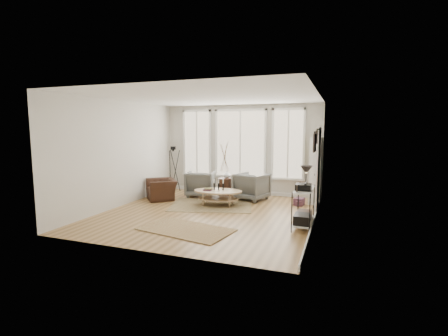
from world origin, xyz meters
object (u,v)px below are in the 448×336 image
at_px(low_shelf, 304,203).
at_px(armchair_right, 252,186).
at_px(side_table, 225,171).
at_px(accent_chair, 162,189).
at_px(bookcase, 316,170).
at_px(armchair_left, 201,184).
at_px(coffee_table, 218,194).

distance_m(low_shelf, armchair_right, 2.84).
relative_size(armchair_right, side_table, 0.51).
bearing_deg(accent_chair, low_shelf, 31.72).
xyz_separation_m(low_shelf, armchair_right, (-1.77, 2.22, -0.10)).
bearing_deg(side_table, bookcase, 8.37).
bearing_deg(side_table, armchair_right, 6.23).
bearing_deg(low_shelf, accent_chair, 162.86).
xyz_separation_m(low_shelf, armchair_left, (-3.42, 2.14, -0.11)).
height_order(coffee_table, armchair_right, armchair_right).
bearing_deg(side_table, accent_chair, -155.87).
bearing_deg(armchair_left, accent_chair, 27.98).
bearing_deg(armchair_left, coffee_table, 122.01).
bearing_deg(side_table, coffee_table, -81.62).
relative_size(bookcase, armchair_right, 2.30).
xyz_separation_m(coffee_table, accent_chair, (-1.89, 0.18, -0.03)).
xyz_separation_m(armchair_left, armchair_right, (1.65, 0.08, 0.01)).
relative_size(armchair_left, accent_chair, 0.94).
height_order(coffee_table, armchair_left, armchair_left).
relative_size(bookcase, accent_chair, 2.20).
distance_m(low_shelf, side_table, 3.38).
bearing_deg(armchair_left, low_shelf, 135.66).
distance_m(coffee_table, armchair_right, 1.27).
distance_m(coffee_table, armchair_left, 1.37).
relative_size(low_shelf, side_table, 0.75).
bearing_deg(side_table, low_shelf, -39.24).
bearing_deg(armchair_right, bookcase, -153.13).
bearing_deg(armchair_right, side_table, 23.75).
height_order(armchair_left, accent_chair, armchair_left).
relative_size(bookcase, side_table, 1.18).
distance_m(coffee_table, accent_chair, 1.90).
height_order(coffee_table, side_table, side_table).
bearing_deg(low_shelf, armchair_left, 147.95).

